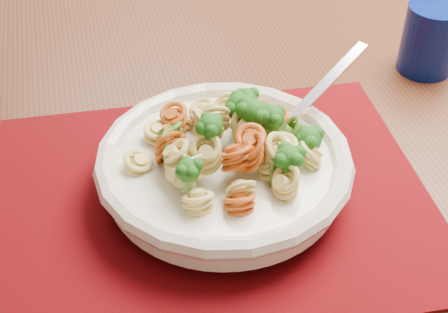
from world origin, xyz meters
TOP-DOWN VIEW (x-y plane):
  - dining_table at (-0.53, -0.44)m, footprint 1.54×1.19m
  - placemat at (-0.52, -0.57)m, footprint 0.49×0.43m
  - pasta_bowl at (-0.50, -0.56)m, footprint 0.24×0.24m
  - pasta_broccoli_heap at (-0.50, -0.56)m, footprint 0.21×0.21m
  - fork at (-0.45, -0.56)m, footprint 0.18×0.07m
  - tumbler at (-0.18, -0.49)m, footprint 0.07×0.07m

SIDE VIEW (x-z plane):
  - dining_table at x=-0.53m, z-range 0.28..1.05m
  - placemat at x=-0.52m, z-range 0.77..0.78m
  - pasta_bowl at x=-0.50m, z-range 0.78..0.83m
  - tumbler at x=-0.18m, z-range 0.77..0.86m
  - fork at x=-0.45m, z-range 0.78..0.86m
  - pasta_broccoli_heap at x=-0.50m, z-range 0.79..0.85m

